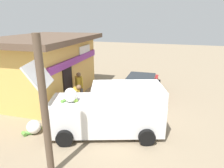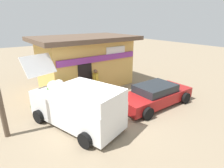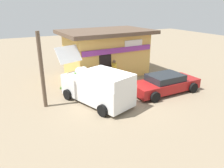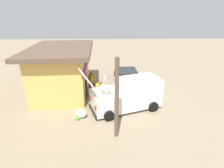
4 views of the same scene
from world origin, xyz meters
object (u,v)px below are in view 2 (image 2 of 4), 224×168
Objects in this scene: customer_bending at (76,88)px; paint_bucket at (140,88)px; storefront_bar at (85,61)px; unloaded_banana_pile at (39,103)px; delivery_van at (78,105)px; vendor_standing at (96,81)px; parked_sedan at (155,95)px.

paint_bucket is at bearing -7.44° from customer_bending.
unloaded_banana_pile is (-3.76, -1.79, -1.55)m from storefront_bar.
vendor_standing is (2.31, 2.46, 0.01)m from delivery_van.
unloaded_banana_pile is at bearing 148.34° from parked_sedan.
parked_sedan is at bearing -31.66° from unloaded_banana_pile.
parked_sedan is at bearing -35.22° from customer_bending.
customer_bending is at bearing -126.66° from storefront_bar.
paint_bucket is at bearing -19.40° from vendor_standing.
parked_sedan is at bearing -110.79° from paint_bucket.
parked_sedan is (4.36, -0.46, -0.40)m from delivery_van.
storefront_bar is 1.34× the size of delivery_van.
parked_sedan is 4.34m from customer_bending.
parked_sedan is at bearing -72.59° from storefront_bar.
vendor_standing is at bearing -6.63° from unloaded_banana_pile.
unloaded_banana_pile is at bearing 156.10° from customer_bending.
unloaded_banana_pile is 6.24m from paint_bucket.
customer_bending is (0.83, 2.04, -0.04)m from delivery_van.
delivery_van reaches higher than paint_bucket.
unloaded_banana_pile is (-1.82, 0.81, -0.70)m from customer_bending.
paint_bucket is (4.27, -0.56, -0.73)m from customer_bending.
vendor_standing is 3.05m from paint_bucket.
storefront_bar reaches higher than delivery_van.
delivery_van is 3.09× the size of vendor_standing.
delivery_van is at bearing -163.79° from paint_bucket.
paint_bucket is (6.09, -1.36, -0.03)m from unloaded_banana_pile.
delivery_van is 4.40m from parked_sedan.
customer_bending is 1.65× the size of unloaded_banana_pile.
vendor_standing is 1.10× the size of customer_bending.
parked_sedan reaches higher than paint_bucket.
unloaded_banana_pile reaches higher than paint_bucket.
delivery_van is at bearing -70.75° from unloaded_banana_pile.
unloaded_banana_pile is (-3.31, 0.38, -0.75)m from vendor_standing.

